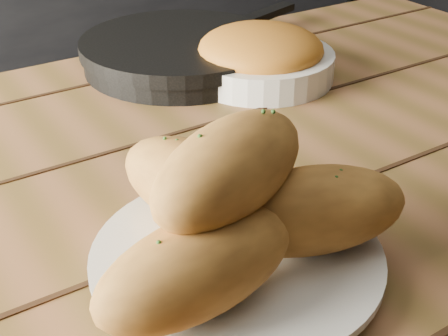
{
  "coord_description": "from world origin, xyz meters",
  "views": [
    {
      "loc": [
        -0.85,
        -0.91,
        1.1
      ],
      "look_at": [
        -0.61,
        -0.54,
        0.84
      ],
      "focal_mm": 50.0,
      "sensor_mm": 36.0,
      "label": 1
    }
  ],
  "objects_px": {
    "plate": "(237,259)",
    "skillet": "(181,52)",
    "bread_rolls": "(234,206)",
    "bowl": "(261,56)",
    "table": "(203,252)"
  },
  "relations": [
    {
      "from": "bowl",
      "to": "bread_rolls",
      "type": "bearing_deg",
      "value": -128.87
    },
    {
      "from": "table",
      "to": "plate",
      "type": "bearing_deg",
      "value": -110.11
    },
    {
      "from": "plate",
      "to": "bowl",
      "type": "relative_size",
      "value": 1.19
    },
    {
      "from": "plate",
      "to": "skillet",
      "type": "bearing_deg",
      "value": 66.0
    },
    {
      "from": "bread_rolls",
      "to": "skillet",
      "type": "relative_size",
      "value": 0.7
    },
    {
      "from": "bread_rolls",
      "to": "bowl",
      "type": "bearing_deg",
      "value": 51.13
    },
    {
      "from": "plate",
      "to": "table",
      "type": "bearing_deg",
      "value": 69.89
    },
    {
      "from": "skillet",
      "to": "bowl",
      "type": "height_order",
      "value": "bowl"
    },
    {
      "from": "plate",
      "to": "bread_rolls",
      "type": "xyz_separation_m",
      "value": [
        -0.01,
        -0.0,
        0.06
      ]
    },
    {
      "from": "bowl",
      "to": "table",
      "type": "bearing_deg",
      "value": -138.76
    },
    {
      "from": "table",
      "to": "bread_rolls",
      "type": "distance_m",
      "value": 0.24
    },
    {
      "from": "bowl",
      "to": "plate",
      "type": "bearing_deg",
      "value": -128.55
    },
    {
      "from": "table",
      "to": "bowl",
      "type": "distance_m",
      "value": 0.32
    },
    {
      "from": "plate",
      "to": "bread_rolls",
      "type": "distance_m",
      "value": 0.06
    },
    {
      "from": "plate",
      "to": "skillet",
      "type": "relative_size",
      "value": 0.59
    }
  ]
}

